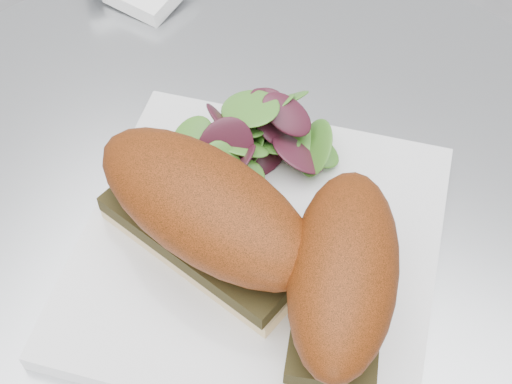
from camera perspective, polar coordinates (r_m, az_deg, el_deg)
table at (r=0.78m, az=-0.87°, el=-12.09°), size 0.70×0.70×0.73m
plate at (r=0.54m, az=0.21°, el=-4.57°), size 0.30×0.30×0.02m
sandwich_left at (r=0.50m, az=-4.07°, el=-1.62°), size 0.20×0.13×0.08m
sandwich_right at (r=0.47m, az=6.93°, el=-6.73°), size 0.11×0.17×0.08m
salad at (r=0.57m, az=-0.73°, el=4.97°), size 0.12×0.12×0.05m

